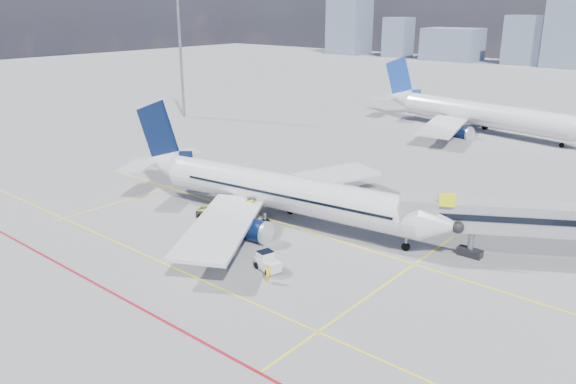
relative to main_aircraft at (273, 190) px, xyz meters
name	(u,v)px	position (x,y,z in m)	size (l,w,h in m)	color
ground	(236,251)	(2.75, -8.24, -3.22)	(420.00, 420.00, 0.00)	gray
apron_markings	(200,263)	(2.17, -12.15, -3.22)	(90.00, 35.12, 0.01)	#FFFB0D
jet_bridge	(565,222)	(26.26, 8.67, 0.52)	(23.55, 15.78, 6.30)	#979A9F
floodlight_mast_nw	(180,48)	(-52.25, 31.76, 10.37)	(3.20, 0.61, 25.45)	gray
main_aircraft	(273,190)	(0.00, 0.00, 0.00)	(39.12, 34.00, 11.46)	silver
second_aircraft	(474,113)	(-1.49, 56.14, 0.00)	(42.45, 36.70, 12.47)	silver
baggage_tug	(267,262)	(7.62, -9.35, -2.43)	(2.65, 1.99, 1.66)	silver
cargo_dolly	(211,250)	(2.58, -11.22, -2.13)	(3.98, 2.88, 2.00)	black
belt_loader	(220,212)	(-4.40, -3.48, -2.52)	(6.57, 3.98, 2.70)	black
ramp_worker	(268,273)	(9.20, -10.98, -2.40)	(0.60, 0.39, 1.65)	yellow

